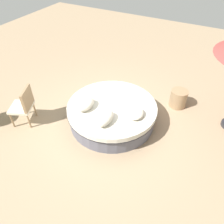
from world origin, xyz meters
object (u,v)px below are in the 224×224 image
object	(u,v)px
patio_chair	(24,104)
side_table	(178,98)
throw_pillow_1	(106,118)
round_bed	(112,113)
throw_pillow_0	(86,104)
throw_pillow_2	(136,113)

from	to	relation	value
patio_chair	side_table	distance (m)	3.96
throw_pillow_1	side_table	distance (m)	2.30
round_bed	side_table	xyz separation A→B (m)	(-1.40, 1.28, -0.02)
throw_pillow_1	round_bed	bearing A→B (deg)	-165.83
throw_pillow_0	patio_chair	world-z (taller)	patio_chair
throw_pillow_0	patio_chair	bearing A→B (deg)	-64.65
throw_pillow_1	patio_chair	world-z (taller)	patio_chair
throw_pillow_1	throw_pillow_2	world-z (taller)	throw_pillow_1
round_bed	throw_pillow_0	xyz separation A→B (m)	(0.35, -0.52, 0.36)
throw_pillow_1	patio_chair	distance (m)	2.04
throw_pillow_0	patio_chair	size ratio (longest dim) A/B	0.54
round_bed	throw_pillow_0	size ratio (longest dim) A/B	4.10
throw_pillow_1	throw_pillow_2	distance (m)	0.71
round_bed	side_table	size ratio (longest dim) A/B	4.46
throw_pillow_2	side_table	world-z (taller)	throw_pillow_2
round_bed	throw_pillow_1	xyz separation A→B (m)	(0.56, 0.14, 0.35)
patio_chair	side_table	world-z (taller)	patio_chair
round_bed	side_table	bearing A→B (deg)	137.49
throw_pillow_0	side_table	size ratio (longest dim) A/B	1.09
throw_pillow_2	patio_chair	xyz separation A→B (m)	(0.92, -2.50, -0.02)
throw_pillow_1	patio_chair	bearing A→B (deg)	-77.98
throw_pillow_1	patio_chair	size ratio (longest dim) A/B	0.56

